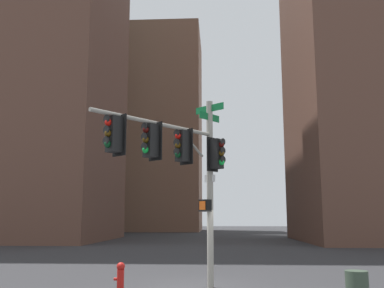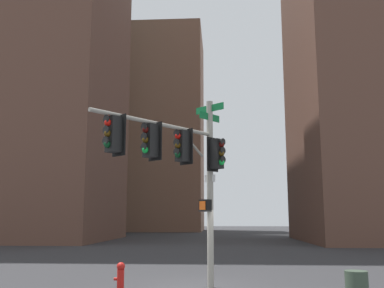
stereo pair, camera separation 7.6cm
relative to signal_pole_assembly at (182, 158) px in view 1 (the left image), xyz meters
name	(u,v)px [view 1 (the left image)]	position (x,y,z in m)	size (l,w,h in m)	color
ground_plane	(198,286)	(-0.43, -1.43, -4.13)	(200.00, 200.00, 0.00)	#2D2D30
signal_pole_assembly	(182,158)	(0.00, 0.00, 0.00)	(3.67, 4.23, 6.26)	#9E998C
fire_hydrant	(120,275)	(1.95, -0.37, -3.65)	(0.34, 0.26, 0.87)	red
building_brick_midblock	(383,28)	(-18.15, -29.14, 17.09)	(18.07, 17.39, 42.44)	brown
building_brick_farside	(142,131)	(12.05, -60.99, 13.22)	(20.77, 14.56, 34.69)	#845B47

